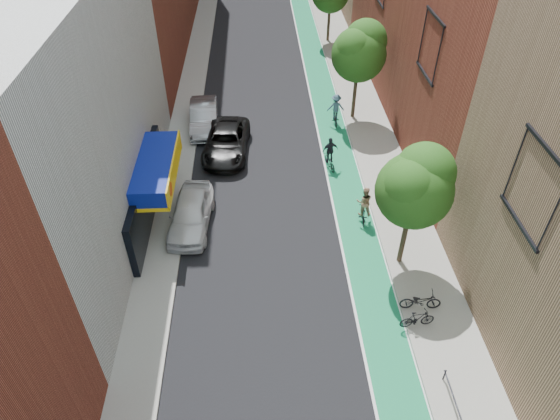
{
  "coord_description": "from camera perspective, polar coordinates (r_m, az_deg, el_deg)",
  "views": [
    {
      "loc": [
        -0.98,
        -6.59,
        17.44
      ],
      "look_at": [
        -0.03,
        12.44,
        1.5
      ],
      "focal_mm": 32.0,
      "sensor_mm": 36.0,
      "label": 1
    }
  ],
  "objects": [
    {
      "name": "bike_lane",
      "position": [
        37.29,
        5.27,
        11.88
      ],
      "size": [
        2.0,
        68.0,
        0.01
      ],
      "primitive_type": "cube",
      "color": "#167F54",
      "rests_on": "ground"
    },
    {
      "name": "sidewalk_left",
      "position": [
        37.27,
        -10.47,
        11.47
      ],
      "size": [
        2.0,
        68.0,
        0.15
      ],
      "primitive_type": "cube",
      "color": "gray",
      "rests_on": "ground"
    },
    {
      "name": "sidewalk_right",
      "position": [
        37.68,
        9.13,
        11.96
      ],
      "size": [
        3.0,
        68.0,
        0.15
      ],
      "primitive_type": "cube",
      "color": "gray",
      "rests_on": "ground"
    },
    {
      "name": "building_left_white",
      "position": [
        25.59,
        -25.89,
        9.22
      ],
      "size": [
        8.0,
        20.0,
        12.0
      ],
      "primitive_type": "cube",
      "color": "silver",
      "rests_on": "ground"
    },
    {
      "name": "tree_near",
      "position": [
        21.98,
        15.3,
        2.74
      ],
      "size": [
        3.4,
        3.36,
        6.42
      ],
      "color": "#332619",
      "rests_on": "ground"
    },
    {
      "name": "tree_mid",
      "position": [
        33.74,
        9.11,
        17.6
      ],
      "size": [
        3.55,
        3.53,
        6.74
      ],
      "color": "#332619",
      "rests_on": "ground"
    },
    {
      "name": "parked_car_white",
      "position": [
        26.09,
        -10.16,
        -0.36
      ],
      "size": [
        2.34,
        5.04,
        1.67
      ],
      "primitive_type": "imported",
      "rotation": [
        0.0,
        0.0,
        -0.08
      ],
      "color": "silver",
      "rests_on": "ground"
    },
    {
      "name": "parked_car_black",
      "position": [
        31.5,
        -6.15,
        7.75
      ],
      "size": [
        3.05,
        5.81,
        1.56
      ],
      "primitive_type": "imported",
      "rotation": [
        0.0,
        0.0,
        -0.08
      ],
      "color": "black",
      "rests_on": "ground"
    },
    {
      "name": "parked_car_silver",
      "position": [
        34.31,
        -8.7,
        10.48
      ],
      "size": [
        2.01,
        5.1,
        1.65
      ],
      "primitive_type": "imported",
      "rotation": [
        0.0,
        0.0,
        0.05
      ],
      "color": "#94989C",
      "rests_on": "ground"
    },
    {
      "name": "cyclist_lane_near",
      "position": [
        26.34,
        9.54,
        0.43
      ],
      "size": [
        0.88,
        1.5,
        2.07
      ],
      "rotation": [
        0.0,
        0.0,
        3.07
      ],
      "color": "black",
      "rests_on": "ground"
    },
    {
      "name": "cyclist_lane_mid",
      "position": [
        30.14,
        5.73,
        6.15
      ],
      "size": [
        1.03,
        1.63,
        2.0
      ],
      "rotation": [
        0.0,
        0.0,
        3.38
      ],
      "color": "black",
      "rests_on": "ground"
    },
    {
      "name": "cyclist_lane_far",
      "position": [
        34.6,
        6.38,
        11.21
      ],
      "size": [
        1.14,
        1.67,
        2.11
      ],
      "rotation": [
        0.0,
        0.0,
        3.14
      ],
      "color": "black",
      "rests_on": "ground"
    },
    {
      "name": "parked_bike_mid",
      "position": [
        22.05,
        15.43,
        -11.91
      ],
      "size": [
        1.55,
        0.6,
        0.91
      ],
      "primitive_type": "imported",
      "rotation": [
        0.0,
        0.0,
        1.68
      ],
      "color": "black",
      "rests_on": "sidewalk_right"
    },
    {
      "name": "parked_bike_far",
      "position": [
        22.7,
        15.77,
        -9.96
      ],
      "size": [
        1.82,
        0.72,
        0.94
      ],
      "primitive_type": "imported",
      "rotation": [
        0.0,
        0.0,
        1.52
      ],
      "color": "black",
      "rests_on": "sidewalk_right"
    }
  ]
}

